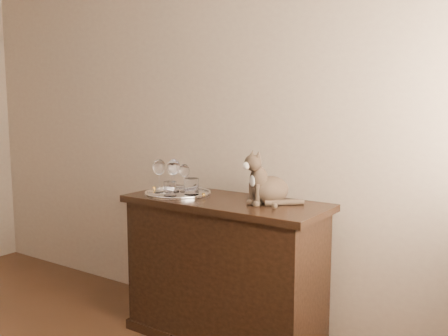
# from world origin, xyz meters

# --- Properties ---
(wall_back) EXTENTS (4.00, 0.10, 2.70)m
(wall_back) POSITION_xyz_m (0.00, 2.25, 1.35)
(wall_back) COLOR tan
(wall_back) RESTS_ON ground
(wall_right) EXTENTS (0.10, 4.50, 2.70)m
(wall_right) POSITION_xyz_m (2.00, 0.00, 1.35)
(wall_right) COLOR tan
(wall_right) RESTS_ON ground
(sideboard) EXTENTS (1.20, 0.50, 0.85)m
(sideboard) POSITION_xyz_m (0.60, 1.94, 0.42)
(sideboard) COLOR black
(sideboard) RESTS_ON ground
(tray) EXTENTS (0.40, 0.40, 0.01)m
(tray) POSITION_xyz_m (0.27, 1.91, 0.85)
(tray) COLOR silver
(tray) RESTS_ON sideboard
(wine_glass_a) EXTENTS (0.07, 0.07, 0.19)m
(wine_glass_a) POSITION_xyz_m (0.19, 1.95, 0.95)
(wine_glass_a) COLOR white
(wine_glass_a) RESTS_ON tray
(wine_glass_b) EXTENTS (0.07, 0.07, 0.17)m
(wine_glass_b) POSITION_xyz_m (0.27, 1.97, 0.94)
(wine_glass_b) COLOR silver
(wine_glass_b) RESTS_ON tray
(wine_glass_c) EXTENTS (0.08, 0.08, 0.21)m
(wine_glass_c) POSITION_xyz_m (0.16, 1.87, 0.96)
(wine_glass_c) COLOR silver
(wine_glass_c) RESTS_ON tray
(wine_glass_d) EXTENTS (0.08, 0.08, 0.20)m
(wine_glass_d) POSITION_xyz_m (0.22, 1.94, 0.96)
(wine_glass_d) COLOR silver
(wine_glass_d) RESTS_ON tray
(tumbler_b) EXTENTS (0.08, 0.08, 0.09)m
(tumbler_b) POSITION_xyz_m (0.29, 1.81, 0.90)
(tumbler_b) COLOR silver
(tumbler_b) RESTS_ON tray
(tumbler_c) EXTENTS (0.09, 0.09, 0.10)m
(tumbler_c) POSITION_xyz_m (0.37, 1.92, 0.91)
(tumbler_c) COLOR white
(tumbler_c) RESTS_ON tray
(cat) EXTENTS (0.38, 0.37, 0.30)m
(cat) POSITION_xyz_m (0.85, 2.00, 1.00)
(cat) COLOR brown
(cat) RESTS_ON sideboard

